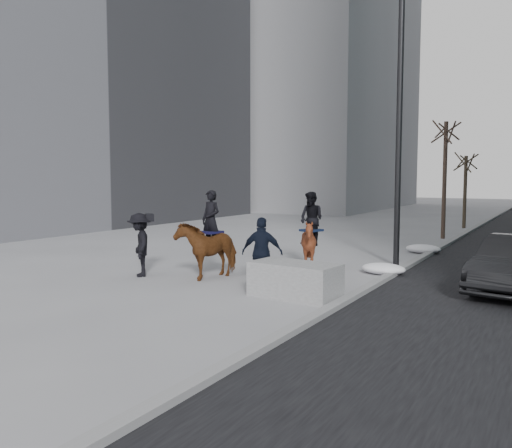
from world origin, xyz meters
The scene contains 12 objects.
ground centered at (0.00, 0.00, 0.00)m, with size 120.00×120.00×0.00m, color gray.
curb centered at (3.00, 10.00, 0.06)m, with size 0.25×90.00×0.12m, color gray.
building_left centered at (-19.00, 10.00, 10.00)m, with size 12.00×26.00×20.00m, color #595960.
planter centered at (1.82, -0.18, 0.40)m, with size 2.01×1.00×0.80m, color #959598.
tree_near centered at (2.40, 13.65, 2.85)m, with size 1.20×1.20×5.70m, color #3A2B22, non-canonical shape.
tree_far centered at (2.40, 19.27, 2.12)m, with size 1.20×1.20×4.25m, color #3A2D22, non-canonical shape.
mounted_left centered at (-1.36, 0.95, 0.89)m, with size 1.13×1.95×2.38m.
mounted_right centered at (0.68, 3.14, 0.93)m, with size 1.57×1.67×2.31m.
feeder centered at (0.63, 0.41, 0.88)m, with size 1.11×0.99×1.75m.
camera_crew centered at (-3.05, 0.08, 0.89)m, with size 1.27×1.26×1.75m.
lamppost centered at (2.60, 5.28, 4.99)m, with size 0.25×1.32×9.09m.
snow_piles centered at (2.70, 6.12, 0.16)m, with size 1.25×5.64×0.32m.
Camera 1 is at (7.10, -11.14, 2.77)m, focal length 38.00 mm.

